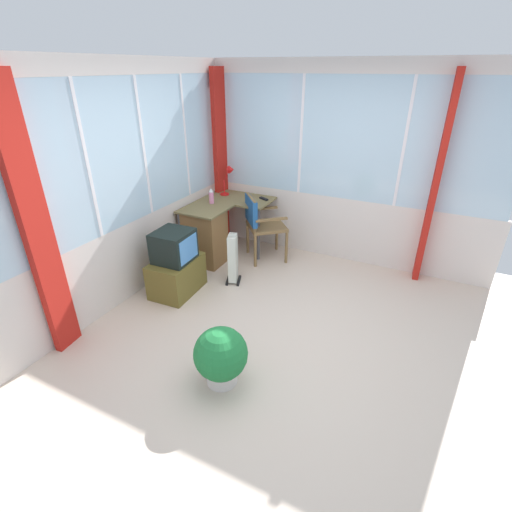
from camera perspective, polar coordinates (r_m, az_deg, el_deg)
ground at (r=3.94m, az=4.45°, el=-12.21°), size 4.89×4.85×0.06m
north_window_panel at (r=4.34m, az=-19.82°, el=9.65°), size 3.89×0.07×2.55m
east_window_panel at (r=5.09m, az=13.73°, el=12.80°), size 0.07×3.85×2.55m
curtain_north_left at (r=3.67m, az=-30.41°, el=3.63°), size 0.27×0.10×2.45m
curtain_corner at (r=5.66m, az=-5.35°, el=14.33°), size 0.27×0.10×2.45m
curtain_east_far at (r=4.91m, az=25.61°, el=9.87°), size 0.27×0.09×2.45m
desk at (r=5.16m, az=-7.46°, el=3.44°), size 1.16×0.95×0.77m
desk_lamp at (r=5.53m, az=-4.03°, el=12.13°), size 0.23×0.19×0.41m
tv_remote at (r=5.34m, az=1.18°, el=8.71°), size 0.10×0.15×0.02m
spray_bottle at (r=5.19m, az=-6.81°, el=9.06°), size 0.06×0.06×0.22m
wooden_armchair at (r=5.10m, az=0.35°, el=5.60°), size 0.68×0.68×0.92m
tv_on_stand at (r=4.52m, az=-12.10°, el=-1.50°), size 0.66×0.47×0.79m
space_heater at (r=4.66m, az=-3.50°, el=-0.27°), size 0.29×0.24×0.64m
potted_plant at (r=3.26m, az=-5.38°, el=-14.86°), size 0.46×0.46×0.53m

